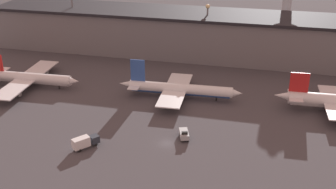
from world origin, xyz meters
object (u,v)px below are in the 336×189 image
Objects in this scene: airplane_1 at (29,78)px; airplane_2 at (179,89)px; service_vehicle_4 at (85,142)px; service_vehicle_1 at (184,134)px.

airplane_2 reaches higher than airplane_1.
airplane_1 reaches higher than service_vehicle_4.
airplane_1 is 6.53× the size of service_vehicle_1.
service_vehicle_4 is at bearing -117.87° from airplane_2.
airplane_1 is 50.29m from service_vehicle_4.
airplane_2 is 27.37m from service_vehicle_1.
service_vehicle_4 is (36.52, -34.55, -1.25)m from airplane_1.
service_vehicle_4 reaches higher than service_vehicle_1.
airplane_2 is at bearing 0.65° from airplane_1.
airplane_1 is 54.41m from airplane_2.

